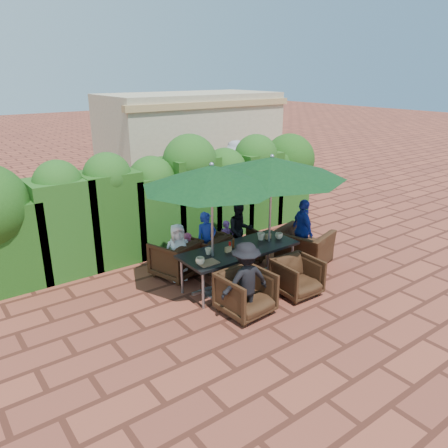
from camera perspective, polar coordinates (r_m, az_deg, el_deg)
ground at (r=8.72m, az=1.22°, el=-7.25°), size 80.00×80.00×0.00m
dining_table at (r=8.26m, az=2.00°, el=-3.67°), size 2.33×0.90×0.75m
umbrella_left at (r=7.43m, az=-1.61°, el=6.20°), size 2.44×2.44×2.46m
umbrella_right at (r=8.20m, az=6.25°, el=7.35°), size 2.77×2.77×2.46m
chair_far_left at (r=8.77m, az=-6.35°, el=-4.20°), size 1.01×0.98×0.83m
chair_far_mid at (r=9.11m, az=-2.25°, el=-3.33°), size 0.94×0.91×0.79m
chair_far_right at (r=9.41m, az=2.43°, el=-2.71°), size 0.78×0.74×0.74m
chair_near_left at (r=7.41m, az=2.86°, el=-8.76°), size 0.85×0.80×0.83m
chair_near_right at (r=8.13m, az=9.58°, el=-6.61°), size 0.76×0.71×0.76m
chair_end_right at (r=9.48m, az=10.33°, el=-2.18°), size 0.98×1.24×0.94m
adult_far_left at (r=8.55m, az=-6.01°, el=-3.68°), size 0.64×0.49×1.15m
adult_far_mid at (r=8.96m, az=-2.29°, el=-2.22°), size 0.49×0.42×1.22m
adult_far_right at (r=9.51m, az=2.09°, el=-0.90°), size 0.67×0.52×1.23m
adult_near_left at (r=7.20m, az=2.82°, el=-7.40°), size 0.89×0.49×1.33m
adult_end_right at (r=9.47m, az=10.25°, el=-0.84°), size 0.65×0.89×1.37m
child_left at (r=8.81m, az=-4.60°, el=-3.88°), size 0.37×0.34×0.87m
child_right at (r=9.45m, az=0.38°, el=-2.13°), size 0.39×0.36×0.88m
pedestrian_a at (r=12.69m, az=-3.91°, el=5.63°), size 1.76×0.85×1.80m
pedestrian_b at (r=13.12m, az=-3.11°, el=6.36°), size 1.03×0.76×1.92m
pedestrian_c at (r=13.59m, az=1.53°, el=6.84°), size 1.30×0.75×1.92m
cup_a at (r=7.55m, az=-3.13°, el=-4.84°), size 0.16×0.16×0.13m
cup_b at (r=7.94m, az=-2.06°, el=-3.57°), size 0.13×0.13×0.12m
cup_c at (r=8.09m, az=3.07°, el=-3.15°), size 0.15×0.15×0.12m
cup_d at (r=8.64m, az=4.85°, el=-1.61°), size 0.15×0.15×0.15m
cup_e at (r=8.73m, az=7.18°, el=-1.55°), size 0.15×0.15×0.12m
ketchup_bottle at (r=8.11m, az=0.77°, el=-2.87°), size 0.04×0.04×0.17m
sauce_bottle at (r=8.23m, az=1.21°, el=-2.54°), size 0.04×0.04×0.17m
serving_tray at (r=7.60m, az=-2.10°, el=-5.08°), size 0.35×0.25×0.02m
number_block_left at (r=8.04m, az=0.55°, el=-3.33°), size 0.12×0.06×0.10m
number_block_right at (r=8.71m, az=5.78°, el=-1.61°), size 0.12×0.06×0.10m
hedge_wall at (r=10.02m, az=-7.41°, el=4.18°), size 9.10×1.60×2.57m
building at (r=15.71m, az=-4.36°, el=10.89°), size 6.20×3.08×3.20m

